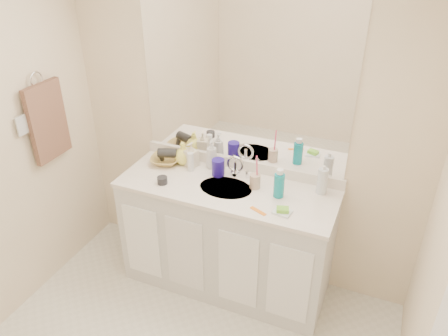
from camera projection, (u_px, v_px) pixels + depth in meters
wall_back at (242, 128)px, 3.06m from camera, size 2.60×0.02×2.40m
vanity_cabinet at (227, 238)px, 3.23m from camera, size 1.50×0.55×0.85m
countertop at (227, 188)px, 3.01m from camera, size 1.52×0.57×0.03m
backsplash at (241, 164)px, 3.19m from camera, size 1.52×0.03×0.08m
sink_basin at (226, 189)px, 2.99m from camera, size 0.37×0.37×0.02m
faucet at (236, 169)px, 3.10m from camera, size 0.02×0.02×0.11m
mirror at (243, 79)px, 2.88m from camera, size 1.48×0.01×1.20m
blue_mug at (218, 167)px, 3.10m from camera, size 0.10×0.10×0.12m
tan_cup at (255, 181)px, 2.96m from camera, size 0.08×0.08×0.10m
toothbrush at (257, 169)px, 2.91m from camera, size 0.01×0.04×0.20m
mouthwash_bottle at (279, 185)px, 2.85m from camera, size 0.09×0.09×0.17m
clear_pump_bottle at (322, 181)px, 2.88m from camera, size 0.08×0.08×0.18m
soap_dish at (282, 212)px, 2.72m from camera, size 0.12×0.10×0.01m
green_soap at (283, 210)px, 2.71m from camera, size 0.09×0.08×0.03m
orange_comb at (258, 211)px, 2.74m from camera, size 0.12×0.07×0.01m
dark_jar at (162, 180)px, 3.02m from camera, size 0.08×0.08×0.05m
extra_white_bottle at (191, 162)px, 3.15m from camera, size 0.06×0.06×0.14m
soap_bottle_white at (212, 154)px, 3.17m from camera, size 0.10×0.10×0.22m
soap_bottle_cream at (191, 154)px, 3.20m from camera, size 0.10×0.11×0.19m
soap_bottle_yellow at (183, 153)px, 3.24m from camera, size 0.14×0.14×0.17m
wicker_basket at (166, 160)px, 3.27m from camera, size 0.27×0.27×0.05m
hair_dryer at (167, 153)px, 3.23m from camera, size 0.16×0.12×0.07m
towel_ring at (36, 79)px, 2.90m from camera, size 0.01×0.11×0.11m
hand_towel at (48, 122)px, 3.04m from camera, size 0.04×0.32×0.55m
switch_plate at (22, 125)px, 2.86m from camera, size 0.01×0.08×0.13m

